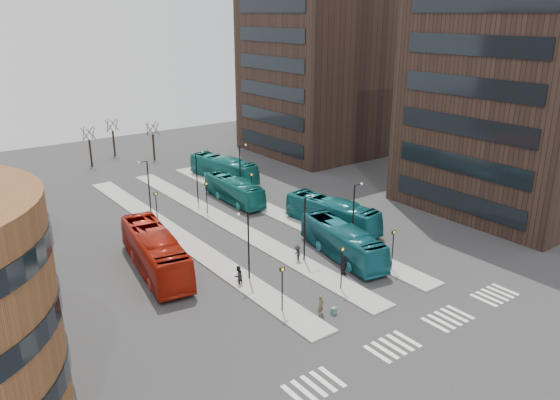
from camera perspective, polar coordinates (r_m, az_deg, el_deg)
ground at (r=37.85m, az=17.42°, el=-16.59°), size 160.00×160.00×0.00m
island_left at (r=56.16m, az=-10.56°, el=-3.78°), size 2.50×45.00×0.15m
island_mid at (r=58.79m, az=-5.33°, el=-2.47°), size 2.50×45.00×0.15m
island_right at (r=61.89m, az=-0.59°, el=-1.27°), size 2.50×45.00×0.15m
suitcase at (r=42.03m, az=5.63°, el=-11.45°), size 0.49×0.43×0.52m
red_bus at (r=48.91m, az=-12.94°, el=-5.25°), size 5.13×13.36×3.63m
teal_bus_a at (r=50.66m, az=6.55°, el=-4.33°), size 4.43×11.42×3.10m
teal_bus_b at (r=65.34m, az=-4.82°, el=1.05°), size 2.71×10.49×2.91m
teal_bus_c at (r=57.34m, az=5.48°, el=-1.44°), size 4.16×11.52×3.14m
teal_bus_d at (r=73.97m, az=-5.91°, el=3.27°), size 4.38×11.78×3.20m
traveller at (r=41.56m, az=4.29°, el=-10.91°), size 0.69×0.57×1.62m
commuter_a at (r=45.71m, az=-4.39°, el=-7.89°), size 1.01×0.90×1.73m
commuter_b at (r=47.65m, az=6.73°, el=-6.78°), size 0.65×1.10×1.76m
commuter_c at (r=49.69m, az=1.83°, el=-5.63°), size 0.90×1.17×1.60m
crosswalk_stripes at (r=40.98m, az=14.34°, el=-13.30°), size 22.35×2.40×0.01m
tower_near at (r=67.15m, az=24.21°, el=11.81°), size 20.12×20.00×30.00m
tower_far at (r=88.91m, az=4.43°, el=14.72°), size 20.12×20.00×30.00m
sign_poles at (r=52.26m, az=-1.75°, el=-2.45°), size 12.45×22.12×3.65m
lamp_posts at (r=56.31m, az=-3.82°, el=0.38°), size 14.04×20.24×6.12m
bare_trees at (r=86.73m, az=-16.44°, el=5.69°), size 10.97×8.14×5.90m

